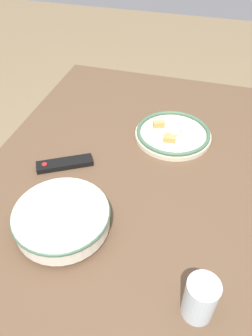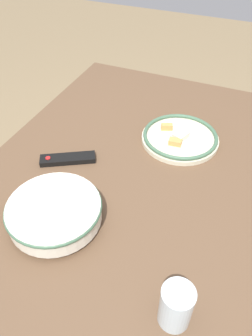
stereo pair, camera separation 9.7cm
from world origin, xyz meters
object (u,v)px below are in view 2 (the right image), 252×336
Objects in this scene: noodle_bowl at (55,212)px; food_plate at (180,137)px; drinking_glass at (176,306)px; tv_remote at (68,159)px.

noodle_bowl is 0.58m from food_plate.
noodle_bowl is 2.28× the size of drinking_glass.
food_plate is 0.69m from drinking_glass.
tv_remote is (0.25, 0.11, -0.03)m from noodle_bowl.
drinking_glass is (-0.67, -0.18, 0.05)m from food_plate.
drinking_glass is at bearing -156.86° from tv_remote.
food_plate is 0.44m from tv_remote.
drinking_glass reaches higher than noodle_bowl.
drinking_glass is (-0.39, -0.52, 0.05)m from tv_remote.
food_plate is at bearing -80.86° from tv_remote.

